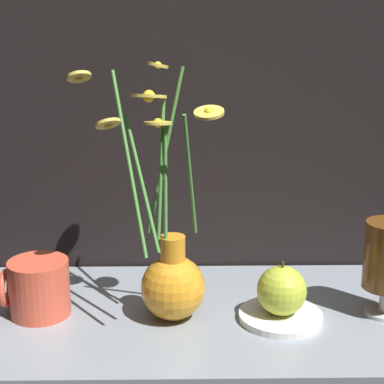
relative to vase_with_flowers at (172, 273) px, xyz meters
The scene contains 6 objects.
ground_plane 0.09m from the vase_with_flowers, 19.86° to the left, with size 6.00×6.00×0.00m, color black.
shelf 0.09m from the vase_with_flowers, 19.86° to the left, with size 0.69×0.35×0.01m.
vase_with_flowers is the anchor object (origin of this frame).
yellow_mug 0.20m from the vase_with_flowers, behind, with size 0.10×0.09×0.08m.
saucer_plate 0.17m from the vase_with_flowers, ahead, with size 0.12×0.12×0.01m.
orange_fruit 0.16m from the vase_with_flowers, ahead, with size 0.07×0.07×0.08m.
Camera 1 is at (-0.03, -0.85, 0.44)m, focal length 60.00 mm.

